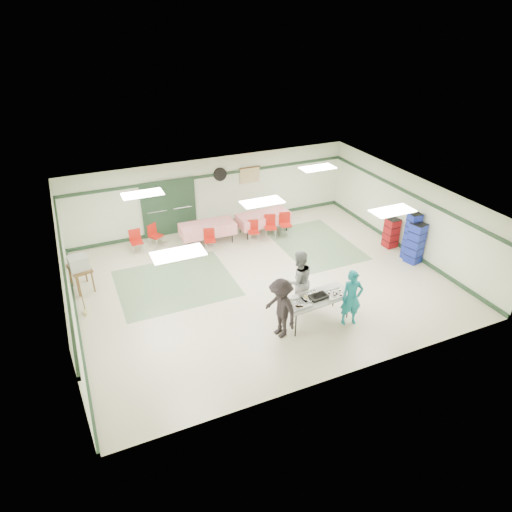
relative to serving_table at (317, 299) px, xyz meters
name	(u,v)px	position (x,y,z in m)	size (l,w,h in m)	color
floor	(262,281)	(-0.52, 2.40, -0.72)	(11.00, 11.00, 0.00)	#C0B99A
ceiling	(262,201)	(-0.52, 2.40, 1.98)	(11.00, 11.00, 0.00)	white
wall_back	(213,193)	(-0.52, 6.90, 0.63)	(11.00, 11.00, 0.00)	silver
wall_front	(346,330)	(-0.52, -2.10, 0.63)	(11.00, 11.00, 0.00)	silver
wall_left	(67,283)	(-6.02, 2.40, 0.63)	(9.00, 9.00, 0.00)	silver
wall_right	(408,213)	(4.98, 2.40, 0.63)	(9.00, 9.00, 0.00)	silver
trim_back	(212,175)	(-0.52, 6.87, 1.33)	(11.00, 0.06, 0.10)	#1E3722
baseboard_back	(215,224)	(-0.52, 6.87, -0.66)	(11.00, 0.06, 0.12)	#1E3722
trim_left	(63,259)	(-5.99, 2.40, 1.33)	(9.00, 0.06, 0.10)	#1E3722
baseboard_left	(78,323)	(-5.99, 2.40, -0.66)	(9.00, 0.06, 0.12)	#1E3722
trim_right	(411,194)	(4.95, 2.40, 1.33)	(9.00, 0.06, 0.10)	#1E3722
baseboard_right	(402,247)	(4.95, 2.40, -0.66)	(9.00, 0.06, 0.12)	#1E3722
green_patch_a	(175,283)	(-3.02, 3.40, -0.72)	(3.50, 3.00, 0.01)	gray
green_patch_b	(315,244)	(2.28, 3.90, -0.72)	(2.50, 3.50, 0.01)	gray
double_door_left	(156,210)	(-2.72, 6.84, 0.33)	(0.90, 0.06, 2.10)	#939693
double_door_right	(182,206)	(-1.77, 6.84, 0.33)	(0.90, 0.06, 2.10)	#939693
door_frame	(169,208)	(-2.25, 6.82, 0.33)	(2.00, 0.03, 2.15)	#1E3722
wall_fan	(220,174)	(-0.22, 6.84, 1.33)	(0.50, 0.50, 0.10)	black
scroll_banner	(250,175)	(0.98, 6.84, 1.13)	(0.80, 0.02, 0.60)	tan
serving_table	(317,299)	(0.00, 0.00, 0.00)	(2.02, 0.95, 0.76)	#A0A09C
sheet_tray_right	(335,294)	(0.52, -0.09, 0.05)	(0.58, 0.44, 0.02)	silver
sheet_tray_mid	(311,297)	(-0.13, 0.08, 0.05)	(0.59, 0.45, 0.02)	silver
sheet_tray_left	(298,305)	(-0.63, -0.12, 0.05)	(0.63, 0.48, 0.02)	silver
baking_pan	(318,297)	(0.03, -0.04, 0.08)	(0.49, 0.31, 0.08)	black
foam_box_stack	(287,301)	(-0.88, 0.05, 0.15)	(0.24, 0.22, 0.22)	white
volunteer_teal	(352,298)	(0.80, -0.45, 0.09)	(0.59, 0.39, 1.61)	#14798B
volunteer_grey	(298,281)	(-0.17, 0.74, 0.19)	(0.88, 0.68, 1.81)	gray
volunteer_dark	(281,308)	(-1.16, -0.16, 0.12)	(1.09, 0.63, 1.69)	black
dining_table_a	(263,218)	(0.99, 5.59, -0.15)	(2.01, 0.98, 0.77)	red
dining_table_b	(208,228)	(-1.21, 5.59, -0.15)	(1.98, 0.93, 0.77)	red
chair_a	(270,224)	(0.99, 5.02, -0.16)	(0.53, 0.53, 0.92)	#B0220E
chair_b	(253,229)	(0.32, 5.01, -0.21)	(0.47, 0.47, 0.83)	#B0220E
chair_c	(285,222)	(1.61, 5.02, -0.17)	(0.50, 0.50, 0.89)	#B0220E
chair_d	(210,237)	(-1.33, 5.01, -0.22)	(0.45, 0.45, 0.81)	#B0220E
chair_loose_a	(154,233)	(-3.04, 6.06, -0.20)	(0.55, 0.55, 0.85)	#B0220E
chair_loose_b	(136,239)	(-3.72, 5.87, -0.19)	(0.41, 0.41, 0.86)	#B0220E
crate_stack_blue_a	(411,237)	(4.63, 1.73, 0.12)	(0.37, 0.37, 1.68)	navy
crate_stack_red	(391,233)	(4.63, 2.70, -0.18)	(0.42, 0.42, 1.08)	maroon
crate_stack_blue_b	(416,243)	(4.63, 1.48, -0.01)	(0.44, 0.44, 1.42)	navy
printer_table	(80,271)	(-5.67, 4.22, -0.08)	(0.73, 0.96, 0.74)	brown
office_printer	(78,263)	(-5.67, 4.14, 0.24)	(0.53, 0.46, 0.42)	#B4B4AF
broom	(81,294)	(-5.75, 2.89, -0.08)	(0.03, 0.03, 1.23)	brown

